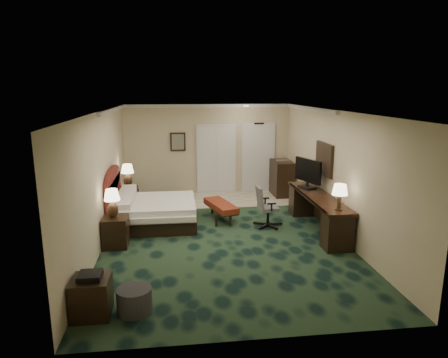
{
  "coord_description": "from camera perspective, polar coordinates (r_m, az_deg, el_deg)",
  "views": [
    {
      "loc": [
        -0.98,
        -8.21,
        3.15
      ],
      "look_at": [
        0.11,
        0.6,
        1.14
      ],
      "focal_mm": 32.0,
      "sensor_mm": 36.0,
      "label": 1
    }
  ],
  "objects": [
    {
      "name": "desk_chair",
      "position": [
        9.32,
        6.34,
        -3.91
      ],
      "size": [
        0.61,
        0.58,
        0.97
      ],
      "primitive_type": null,
      "rotation": [
        0.0,
        0.0,
        0.1
      ],
      "color": "#565656",
      "rests_on": "ground"
    },
    {
      "name": "floor",
      "position": [
        8.85,
        -0.2,
        -8.07
      ],
      "size": [
        5.0,
        7.5,
        0.0
      ],
      "primitive_type": "cube",
      "color": "black",
      "rests_on": "ground"
    },
    {
      "name": "wall_mirror",
      "position": [
        9.59,
        14.12,
        2.8
      ],
      "size": [
        0.05,
        0.95,
        0.75
      ],
      "primitive_type": "cube",
      "color": "white",
      "rests_on": "wall_right"
    },
    {
      "name": "entry_door",
      "position": [
        12.37,
        4.89,
        2.98
      ],
      "size": [
        1.02,
        0.06,
        2.18
      ],
      "primitive_type": "cube",
      "color": "silver",
      "rests_on": "ground"
    },
    {
      "name": "wall_back",
      "position": [
        12.13,
        -2.31,
        4.26
      ],
      "size": [
        5.0,
        0.0,
        2.7
      ],
      "primitive_type": "cube",
      "color": "#C3B68D",
      "rests_on": "ground"
    },
    {
      "name": "tv",
      "position": [
        9.73,
        11.87,
        0.74
      ],
      "size": [
        0.38,
        0.89,
        0.72
      ],
      "primitive_type": "cube",
      "rotation": [
        0.0,
        0.0,
        0.34
      ],
      "color": "black",
      "rests_on": "desk"
    },
    {
      "name": "crown_molding",
      "position": [
        8.28,
        -0.22,
        9.33
      ],
      "size": [
        5.0,
        7.5,
        0.1
      ],
      "primitive_type": null,
      "color": "silver",
      "rests_on": "wall_back"
    },
    {
      "name": "wall_front",
      "position": [
        4.91,
        5.04,
        -8.81
      ],
      "size": [
        5.0,
        0.0,
        2.7
      ],
      "primitive_type": "cube",
      "color": "#C3B68D",
      "rests_on": "ground"
    },
    {
      "name": "desk",
      "position": [
        9.32,
        13.18,
        -4.7
      ],
      "size": [
        0.6,
        2.79,
        0.81
      ],
      "primitive_type": "cube",
      "color": "black",
      "rests_on": "ground"
    },
    {
      "name": "lamp_far",
      "position": [
        10.89,
        -13.6,
        0.45
      ],
      "size": [
        0.36,
        0.36,
        0.63
      ],
      "primitive_type": null,
      "rotation": [
        0.0,
        0.0,
        -0.07
      ],
      "color": "#321D0E",
      "rests_on": "nightstand_far"
    },
    {
      "name": "ceiling",
      "position": [
        8.28,
        -0.22,
        9.67
      ],
      "size": [
        5.0,
        7.5,
        0.0
      ],
      "primitive_type": "cube",
      "color": "white",
      "rests_on": "wall_back"
    },
    {
      "name": "nightstand_near",
      "position": [
        8.48,
        -15.23,
        -7.26
      ],
      "size": [
        0.49,
        0.56,
        0.61
      ],
      "primitive_type": "cube",
      "color": "black",
      "rests_on": "ground"
    },
    {
      "name": "wall_left",
      "position": [
        8.54,
        -17.11,
        0.05
      ],
      "size": [
        0.0,
        7.5,
        2.7
      ],
      "primitive_type": "cube",
      "color": "#C3B68D",
      "rests_on": "ground"
    },
    {
      "name": "wall_right",
      "position": [
        9.09,
        15.63,
        0.9
      ],
      "size": [
        0.0,
        7.5,
        2.7
      ],
      "primitive_type": "cube",
      "color": "#C3B68D",
      "rests_on": "ground"
    },
    {
      "name": "minibar",
      "position": [
        12.13,
        8.25,
        0.13
      ],
      "size": [
        0.55,
        0.98,
        1.04
      ],
      "primitive_type": "cube",
      "color": "black",
      "rests_on": "ground"
    },
    {
      "name": "desk_lamp",
      "position": [
        8.15,
        16.17,
        -2.49
      ],
      "size": [
        0.37,
        0.37,
        0.53
      ],
      "primitive_type": null,
      "rotation": [
        0.0,
        0.0,
        -0.24
      ],
      "color": "#321D0E",
      "rests_on": "desk"
    },
    {
      "name": "wall_art",
      "position": [
        12.02,
        -6.61,
        5.3
      ],
      "size": [
        0.45,
        0.06,
        0.55
      ],
      "primitive_type": "cube",
      "color": "slate",
      "rests_on": "wall_back"
    },
    {
      "name": "ottoman",
      "position": [
        6.13,
        -12.67,
        -16.53
      ],
      "size": [
        0.51,
        0.51,
        0.36
      ],
      "primitive_type": "cylinder",
      "rotation": [
        0.0,
        0.0,
        0.01
      ],
      "color": "#29282D",
      "rests_on": "ground"
    },
    {
      "name": "bed",
      "position": [
        9.58,
        -9.7,
        -4.75
      ],
      "size": [
        1.85,
        1.71,
        0.59
      ],
      "primitive_type": "cube",
      "color": "silver",
      "rests_on": "ground"
    },
    {
      "name": "nightstand_far",
      "position": [
        11.01,
        -13.41,
        -2.63
      ],
      "size": [
        0.46,
        0.53,
        0.58
      ],
      "primitive_type": "cube",
      "color": "black",
      "rests_on": "ground"
    },
    {
      "name": "side_table",
      "position": [
        6.16,
        -18.38,
        -15.69
      ],
      "size": [
        0.52,
        0.52,
        0.56
      ],
      "primitive_type": "cube",
      "color": "black",
      "rests_on": "ground"
    },
    {
      "name": "lamp_near",
      "position": [
        8.25,
        -15.66,
        -3.43
      ],
      "size": [
        0.4,
        0.4,
        0.6
      ],
      "primitive_type": null,
      "rotation": [
        0.0,
        0.0,
        0.34
      ],
      "color": "#321D0E",
      "rests_on": "nightstand_near"
    },
    {
      "name": "closet_doors",
      "position": [
        12.16,
        -1.11,
        2.85
      ],
      "size": [
        1.2,
        0.06,
        2.1
      ],
      "primitive_type": "cube",
      "color": "silver",
      "rests_on": "ground"
    },
    {
      "name": "bed_bench",
      "position": [
        9.84,
        -0.46,
        -4.58
      ],
      "size": [
        0.78,
        1.32,
        0.42
      ],
      "primitive_type": "cube",
      "rotation": [
        0.0,
        0.0,
        0.3
      ],
      "color": "maroon",
      "rests_on": "ground"
    },
    {
      "name": "tile_patch",
      "position": [
        11.7,
        2.49,
        -2.81
      ],
      "size": [
        3.2,
        1.7,
        0.01
      ],
      "primitive_type": "cube",
      "color": "beige",
      "rests_on": "ground"
    },
    {
      "name": "headboard",
      "position": [
        9.64,
        -15.5,
        -2.41
      ],
      "size": [
        0.12,
        2.0,
        1.4
      ],
      "primitive_type": null,
      "color": "#4B160B",
      "rests_on": "ground"
    }
  ]
}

